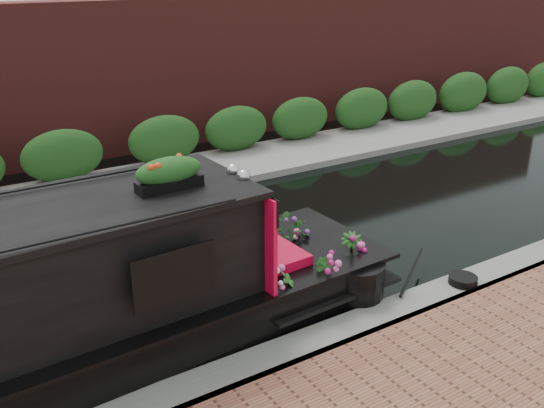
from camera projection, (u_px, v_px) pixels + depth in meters
ground at (159, 272)px, 10.24m from camera, size 80.00×80.00×0.00m
near_bank_coping at (261, 377)px, 7.66m from camera, size 40.00×0.60×0.50m
far_bank_path at (86, 197)px, 13.53m from camera, size 40.00×2.40×0.34m
far_hedge at (75, 185)px, 14.24m from camera, size 40.00×1.10×2.80m
far_brick_wall at (52, 162)px, 15.88m from camera, size 40.00×1.00×8.00m
rope_fender at (363, 269)px, 9.98m from camera, size 0.34×0.35×0.34m
coiled_mooring_rope at (463, 280)px, 9.36m from camera, size 0.44×0.44×0.12m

